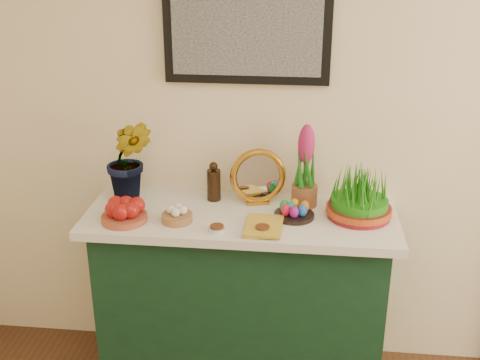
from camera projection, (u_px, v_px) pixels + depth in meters
The scene contains 13 objects.
sideboard at pixel (241, 300), 2.88m from camera, with size 1.30×0.45×0.85m, color #14381F.
tablecloth at pixel (241, 217), 2.72m from camera, with size 1.40×0.55×0.04m, color white.
hyacinth_green at pixel (128, 147), 2.76m from camera, with size 0.26×0.22×0.52m, color #1F6D17.
apple_bowl at pixel (124, 212), 2.61m from camera, with size 0.21×0.21×0.10m.
garlic_basket at pixel (177, 215), 2.61m from camera, with size 0.16×0.16×0.08m.
vinegar_cruet at pixel (214, 183), 2.81m from camera, with size 0.06×0.06×0.19m.
mirror at pixel (258, 177), 2.77m from camera, with size 0.27×0.12×0.26m.
book at pixel (245, 225), 2.56m from camera, with size 0.14×0.21×0.03m, color gold.
spice_dish_left at pixel (217, 229), 2.53m from camera, with size 0.07×0.07×0.03m.
spice_dish_right at pixel (262, 229), 2.52m from camera, with size 0.07×0.07×0.03m.
egg_plate at pixel (294, 211), 2.65m from camera, with size 0.18×0.18×0.07m.
hyacinth_pink at pixel (305, 170), 2.72m from camera, with size 0.12×0.12×0.39m.
wheatgrass_sabzeh at pixel (360, 195), 2.63m from camera, with size 0.29×0.29×0.24m.
Camera 1 is at (-0.22, -0.43, 2.05)m, focal length 45.00 mm.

